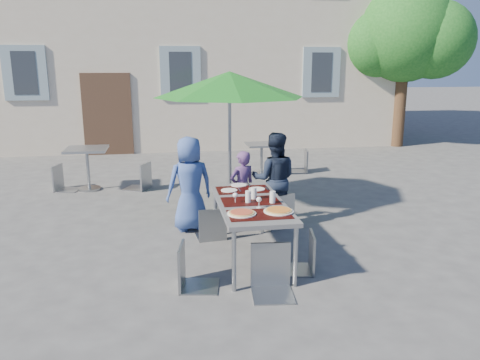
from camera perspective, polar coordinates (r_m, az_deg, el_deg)
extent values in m
plane|color=#424245|center=(6.16, -3.79, -9.00)|extent=(90.00, 90.00, 0.00)
cube|color=#BCAC97|center=(17.20, -7.97, 17.35)|extent=(13.00, 8.00, 7.00)
cube|color=#412B1F|center=(13.27, -15.86, 7.69)|extent=(1.30, 0.06, 2.20)
cube|color=gray|center=(13.58, -24.75, 11.76)|extent=(1.10, 0.06, 1.40)
cube|color=#262B33|center=(13.56, -24.77, 11.76)|extent=(0.60, 0.04, 1.10)
cube|color=gray|center=(13.14, -7.27, 12.85)|extent=(1.10, 0.06, 1.40)
cube|color=#262B33|center=(13.12, -7.26, 12.85)|extent=(0.60, 0.04, 1.10)
cube|color=gray|center=(13.89, 9.89, 12.80)|extent=(1.10, 0.06, 1.40)
cube|color=#262B33|center=(13.87, 9.92, 12.80)|extent=(0.60, 0.04, 1.10)
cylinder|color=#442E1D|center=(14.95, 18.93, 9.26)|extent=(0.36, 0.36, 2.80)
sphere|color=#155119|center=(14.95, 19.52, 16.52)|extent=(2.80, 2.80, 2.80)
sphere|color=#155119|center=(14.84, 16.04, 15.63)|extent=(2.00, 2.00, 2.00)
sphere|color=#155119|center=(14.93, 22.66, 15.49)|extent=(2.20, 2.20, 2.20)
sphere|color=#155119|center=(15.61, 19.25, 18.24)|extent=(1.80, 1.80, 1.80)
cube|color=#404045|center=(5.80, 1.28, -2.83)|extent=(0.80, 1.85, 0.05)
cylinder|color=#8F949A|center=(5.07, -0.74, -9.84)|extent=(0.05, 0.05, 0.70)
cylinder|color=#8F949A|center=(5.21, 6.77, -9.28)|extent=(0.05, 0.05, 0.70)
cylinder|color=#8F949A|center=(6.68, -2.98, -3.96)|extent=(0.05, 0.05, 0.70)
cylinder|color=#8F949A|center=(6.78, 2.74, -3.67)|extent=(0.05, 0.05, 0.70)
cube|color=black|center=(5.28, 2.39, -4.22)|extent=(0.70, 0.42, 0.01)
cube|color=black|center=(5.79, 1.29, -2.56)|extent=(0.70, 0.42, 0.01)
cube|color=black|center=(6.31, 0.36, -1.18)|extent=(0.70, 0.42, 0.01)
cylinder|color=white|center=(5.27, 0.20, -4.11)|extent=(0.33, 0.33, 0.01)
cylinder|color=tan|center=(5.27, 0.20, -3.98)|extent=(0.29, 0.29, 0.01)
cylinder|color=maroon|center=(5.27, 0.20, -3.90)|extent=(0.25, 0.25, 0.01)
cylinder|color=white|center=(5.38, 4.72, -3.81)|extent=(0.34, 0.34, 0.01)
cylinder|color=tan|center=(5.37, 4.72, -3.69)|extent=(0.30, 0.30, 0.01)
cylinder|color=#A3330B|center=(5.37, 4.73, -3.61)|extent=(0.26, 0.26, 0.01)
cylinder|color=silver|center=(5.71, 1.00, -2.06)|extent=(0.07, 0.07, 0.15)
cylinder|color=silver|center=(5.86, 1.70, -1.64)|extent=(0.07, 0.07, 0.15)
cylinder|color=silver|center=(5.70, 3.99, -2.12)|extent=(0.07, 0.07, 0.15)
cylinder|color=silver|center=(5.71, -0.58, -2.81)|extent=(0.06, 0.06, 0.00)
cylinder|color=silver|center=(5.70, -0.58, -2.45)|extent=(0.01, 0.01, 0.08)
sphere|color=silver|center=(5.68, -0.58, -1.87)|extent=(0.06, 0.06, 0.06)
cylinder|color=silver|center=(5.53, 2.32, -3.37)|extent=(0.06, 0.06, 0.00)
cylinder|color=silver|center=(5.52, 2.32, -2.99)|extent=(0.01, 0.01, 0.08)
sphere|color=silver|center=(5.50, 2.33, -2.39)|extent=(0.06, 0.06, 0.06)
cylinder|color=white|center=(6.25, -1.34, -1.25)|extent=(0.22, 0.22, 0.01)
cube|color=#969A9D|center=(6.27, -0.07, -1.22)|extent=(0.02, 0.18, 0.00)
cylinder|color=white|center=(6.32, 2.06, -1.10)|extent=(0.22, 0.22, 0.01)
cube|color=#969A9D|center=(6.35, 3.30, -1.06)|extent=(0.02, 0.18, 0.00)
cylinder|color=white|center=(6.52, -0.15, -0.62)|extent=(0.22, 0.22, 0.01)
cube|color=#969A9D|center=(6.55, 1.06, -0.58)|extent=(0.02, 0.18, 0.00)
imported|color=#375298|center=(6.88, -6.14, -0.46)|extent=(0.77, 0.60, 1.40)
imported|color=#55356D|center=(7.08, 0.27, -1.02)|extent=(0.49, 0.41, 1.15)
imported|color=#161E31|center=(7.09, 4.19, 0.11)|extent=(0.76, 0.54, 1.42)
cube|color=gray|center=(6.62, -3.69, -3.51)|extent=(0.43, 0.43, 0.03)
cube|color=gray|center=(6.38, -3.39, -1.98)|extent=(0.39, 0.07, 0.47)
cylinder|color=gray|center=(6.87, -2.57, -4.71)|extent=(0.02, 0.02, 0.41)
cylinder|color=gray|center=(6.81, -5.34, -4.93)|extent=(0.02, 0.02, 0.41)
cylinder|color=gray|center=(6.56, -1.92, -5.61)|extent=(0.02, 0.02, 0.41)
cylinder|color=gray|center=(6.50, -4.82, -5.85)|extent=(0.02, 0.02, 0.41)
cube|color=gray|center=(7.04, 0.73, -2.39)|extent=(0.45, 0.45, 0.03)
cube|color=gray|center=(6.81, 1.28, -0.91)|extent=(0.39, 0.09, 0.47)
cylinder|color=gray|center=(7.31, 1.52, -3.54)|extent=(0.02, 0.02, 0.41)
cylinder|color=gray|center=(7.21, -0.99, -3.81)|extent=(0.02, 0.02, 0.41)
cylinder|color=gray|center=(7.01, 2.50, -4.32)|extent=(0.02, 0.02, 0.41)
cylinder|color=gray|center=(6.90, -0.11, -4.60)|extent=(0.02, 0.02, 0.41)
cube|color=gray|center=(7.09, 4.20, -1.93)|extent=(0.58, 0.58, 0.03)
cube|color=gray|center=(6.86, 5.28, -0.23)|extent=(0.41, 0.20, 0.52)
cylinder|color=gray|center=(7.41, 4.46, -3.17)|extent=(0.02, 0.02, 0.46)
cylinder|color=gray|center=(7.20, 2.07, -3.65)|extent=(0.02, 0.02, 0.46)
cylinder|color=gray|center=(7.13, 6.28, -3.90)|extent=(0.02, 0.02, 0.46)
cylinder|color=gray|center=(6.91, 3.85, -4.43)|extent=(0.02, 0.02, 0.46)
cube|color=gray|center=(5.14, -5.01, -8.47)|extent=(0.48, 0.48, 0.03)
cube|color=gray|center=(5.08, -7.28, -5.87)|extent=(0.10, 0.41, 0.49)
cylinder|color=gray|center=(5.06, -3.12, -11.61)|extent=(0.02, 0.02, 0.43)
cylinder|color=gray|center=(5.38, -2.89, -10.00)|extent=(0.02, 0.02, 0.43)
cylinder|color=gray|center=(5.09, -7.16, -11.52)|extent=(0.02, 0.02, 0.43)
cylinder|color=gray|center=(5.41, -6.67, -9.94)|extent=(0.02, 0.02, 0.43)
cube|color=gray|center=(5.57, 6.92, -6.95)|extent=(0.46, 0.46, 0.03)
cube|color=gray|center=(5.52, 8.92, -4.66)|extent=(0.10, 0.39, 0.47)
cylinder|color=gray|center=(5.79, 5.02, -8.36)|extent=(0.02, 0.02, 0.41)
cylinder|color=gray|center=(5.48, 5.26, -9.68)|extent=(0.02, 0.02, 0.41)
cylinder|color=gray|center=(5.82, 8.35, -8.32)|extent=(0.02, 0.02, 0.41)
cylinder|color=gray|center=(5.52, 8.79, -9.63)|extent=(0.02, 0.02, 0.41)
cube|color=gray|center=(4.94, 4.08, -9.07)|extent=(0.48, 0.48, 0.03)
cube|color=gray|center=(5.04, 3.82, -5.45)|extent=(0.44, 0.07, 0.52)
cylinder|color=gray|center=(4.85, 2.10, -12.59)|extent=(0.02, 0.02, 0.46)
cylinder|color=gray|center=(4.90, 6.55, -12.40)|extent=(0.02, 0.02, 0.46)
cylinder|color=gray|center=(5.19, 1.68, -10.77)|extent=(0.02, 0.02, 0.46)
cylinder|color=gray|center=(5.23, 5.82, -10.61)|extent=(0.02, 0.02, 0.46)
cylinder|color=#969A9D|center=(8.09, -1.22, -3.02)|extent=(0.50, 0.50, 0.09)
cylinder|color=#8F949A|center=(7.86, -1.25, 4.12)|extent=(0.06, 0.06, 2.13)
cone|color=#18701D|center=(7.75, -1.29, 11.58)|extent=(2.49, 2.49, 0.42)
cylinder|color=#969A9D|center=(9.70, -17.87, -1.01)|extent=(0.44, 0.44, 0.04)
cylinder|color=#8F949A|center=(9.61, -18.03, 1.11)|extent=(0.06, 0.06, 0.78)
cube|color=#8F949A|center=(9.53, -18.21, 3.58)|extent=(0.78, 0.78, 0.04)
cube|color=gray|center=(9.71, -20.36, 1.41)|extent=(0.51, 0.51, 0.03)
cube|color=gray|center=(9.75, -21.55, 2.86)|extent=(0.14, 0.41, 0.50)
cylinder|color=gray|center=(9.52, -19.73, -0.19)|extent=(0.02, 0.02, 0.44)
cylinder|color=gray|center=(9.84, -18.86, 0.32)|extent=(0.02, 0.02, 0.44)
cylinder|color=gray|center=(9.68, -21.66, -0.14)|extent=(0.02, 0.02, 0.44)
cylinder|color=gray|center=(9.99, -20.75, 0.36)|extent=(0.02, 0.02, 0.44)
cube|color=#93989F|center=(9.43, -12.61, 1.77)|extent=(0.59, 0.59, 0.03)
cube|color=#93989F|center=(9.28, -11.53, 3.30)|extent=(0.22, 0.42, 0.53)
cylinder|color=#93989F|center=(9.73, -13.00, 0.65)|extent=(0.02, 0.02, 0.47)
cylinder|color=#93989F|center=(9.41, -14.10, 0.14)|extent=(0.02, 0.02, 0.47)
cylinder|color=#93989F|center=(9.56, -10.99, 0.51)|extent=(0.02, 0.02, 0.47)
cylinder|color=#93989F|center=(9.23, -12.03, -0.01)|extent=(0.02, 0.02, 0.47)
cylinder|color=#969A9D|center=(10.49, 2.61, 0.72)|extent=(0.44, 0.44, 0.04)
cylinder|color=#8F949A|center=(10.42, 2.63, 2.39)|extent=(0.06, 0.06, 0.66)
cube|color=#8F949A|center=(10.36, 2.65, 4.35)|extent=(0.66, 0.66, 0.04)
cube|color=gray|center=(10.37, 1.19, 2.83)|extent=(0.44, 0.44, 0.03)
cube|color=gray|center=(10.32, 0.17, 4.08)|extent=(0.08, 0.39, 0.46)
cylinder|color=gray|center=(10.26, 2.16, 1.49)|extent=(0.02, 0.02, 0.41)
cylinder|color=gray|center=(10.58, 2.05, 1.87)|extent=(0.02, 0.02, 0.41)
cylinder|color=gray|center=(10.24, 0.30, 1.48)|extent=(0.02, 0.02, 0.41)
cylinder|color=gray|center=(10.57, 0.25, 1.86)|extent=(0.02, 0.02, 0.41)
cube|color=gray|center=(10.80, 7.02, 3.40)|extent=(0.49, 0.49, 0.03)
cube|color=gray|center=(10.78, 8.14, 4.73)|extent=(0.10, 0.43, 0.51)
cylinder|color=gray|center=(11.00, 5.92, 2.37)|extent=(0.02, 0.02, 0.45)
cylinder|color=gray|center=(10.64, 6.11, 1.98)|extent=(0.02, 0.02, 0.45)
cylinder|color=gray|center=(11.04, 7.82, 2.36)|extent=(0.02, 0.02, 0.45)
cylinder|color=gray|center=(10.68, 8.08, 1.97)|extent=(0.02, 0.02, 0.45)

